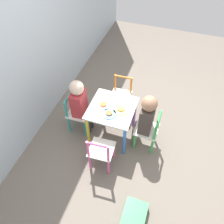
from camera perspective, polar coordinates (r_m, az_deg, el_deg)
ground_plane at (r=2.82m, az=0.00°, el=-5.74°), size 6.00×6.00×0.00m
house_wall at (r=2.38m, az=-23.89°, el=20.03°), size 6.00×0.06×2.60m
kids_table at (r=2.50m, az=0.00°, el=-0.25°), size 0.51×0.51×0.50m
chair_green at (r=2.55m, az=9.45°, el=-4.93°), size 0.26×0.26×0.53m
chair_teal at (r=2.72m, az=-9.01°, el=-0.31°), size 0.27×0.27×0.53m
chair_pink at (r=2.37m, az=-2.90°, el=-10.38°), size 0.28×0.28×0.53m
chair_orange at (r=2.90m, az=2.40°, el=4.19°), size 0.27×0.27×0.53m
child_front at (r=2.39m, az=8.69°, el=-1.52°), size 0.20×0.22×0.79m
child_back at (r=2.56m, az=-8.30°, el=2.42°), size 0.21×0.22×0.77m
plate_front at (r=2.41m, az=2.32°, el=0.73°), size 0.17×0.17×0.03m
plate_back at (r=2.45m, az=-2.28°, el=1.88°), size 0.17×0.17×0.03m
plate_left at (r=2.36m, az=-0.80°, el=-0.42°), size 0.16×0.16×0.03m
storage_bin at (r=2.33m, az=5.70°, el=-25.74°), size 0.32×0.22×0.11m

